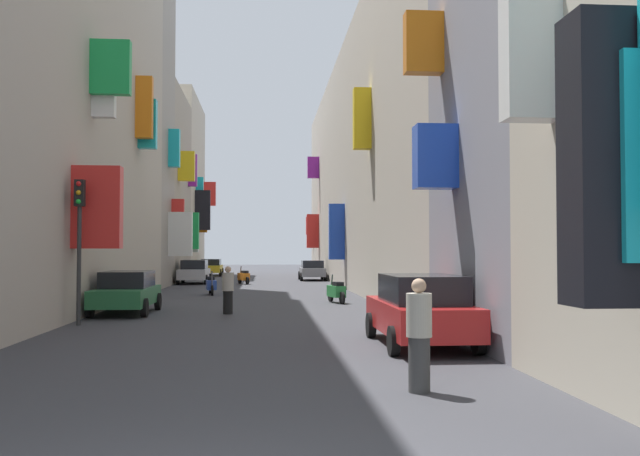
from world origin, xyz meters
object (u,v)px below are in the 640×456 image
Objects in this scene: scooter_orange at (244,277)px; scooter_blue at (211,285)px; pedestrian_near_left at (419,335)px; parked_car_red at (420,309)px; parked_car_grey at (312,270)px; scooter_green at (336,291)px; parked_car_silver at (194,271)px; parked_car_green at (127,291)px; pedestrian_crossing at (228,290)px; parked_car_yellow at (211,267)px; traffic_light_near_corner at (79,226)px.

scooter_blue is at bearing -96.72° from scooter_orange.
parked_car_red is at bearing 76.98° from pedestrian_near_left.
parked_car_grey is 2.10× the size of scooter_green.
parked_car_silver is at bearing -151.78° from parked_car_grey.
scooter_green is at bearing -66.82° from parked_car_silver.
parked_car_silver is 2.20× the size of scooter_green.
parked_car_grey reaches higher than parked_car_green.
pedestrian_crossing is at bearing -89.72° from scooter_orange.
parked_car_red is 19.29m from scooter_blue.
scooter_green is (-0.54, 12.66, -0.34)m from parked_car_red.
parked_car_silver reaches higher than scooter_green.
parked_car_green is (-7.96, -25.51, -0.00)m from parked_car_grey.
pedestrian_crossing is (-4.62, 8.07, -0.03)m from parked_car_red.
parked_car_green is at bearing 171.87° from pedestrian_crossing.
scooter_orange is at bearing 104.54° from scooter_green.
parked_car_yellow is at bearing 129.33° from parked_car_grey.
parked_car_green is 8.52m from scooter_green.
pedestrian_near_left is (6.86, -13.45, 0.10)m from parked_car_green.
scooter_blue is at bearing 107.96° from parked_car_red.
parked_car_red is 1.09× the size of traffic_light_near_corner.
parked_car_green is at bearing 117.02° from pedestrian_near_left.
parked_car_green is 20.49m from scooter_orange.
scooter_orange is 0.44× the size of traffic_light_near_corner.
pedestrian_crossing is 0.39× the size of traffic_light_near_corner.
parked_car_green is at bearing -90.19° from parked_car_yellow.
parked_car_silver reaches higher than parked_car_grey.
parked_car_silver is at bearing 89.73° from parked_car_green.
scooter_green is at bearing 28.85° from parked_car_green.
parked_car_green is (-0.11, -35.08, -0.00)m from parked_car_yellow.
traffic_light_near_corner is at bearing -99.58° from parked_car_green.
pedestrian_crossing is at bearing -84.75° from parked_car_yellow.
parked_car_red is at bearing -72.04° from scooter_blue.
parked_car_yellow is at bearing 89.81° from parked_car_green.
scooter_orange is at bearing 83.28° from scooter_blue.
scooter_blue is 1.15× the size of pedestrian_near_left.
parked_car_red is (0.04, -34.06, 0.07)m from parked_car_grey.
pedestrian_near_left reaches higher than parked_car_silver.
scooter_green is 1.15× the size of pedestrian_near_left.
scooter_blue is at bearing 78.78° from traffic_light_near_corner.
parked_car_red reaches higher than scooter_orange.
parked_car_grey is at bearing 48.48° from scooter_orange.
parked_car_red reaches higher than parked_car_grey.
parked_car_grey is at bearing -50.67° from parked_car_yellow.
scooter_blue is (-1.23, -10.43, 0.00)m from scooter_orange.
parked_car_grey is 2.26× the size of scooter_orange.
scooter_green is 17.58m from pedestrian_near_left.
pedestrian_crossing is at bearing -99.99° from parked_car_grey.
parked_car_red reaches higher than scooter_green.
parked_car_silver is 2.37× the size of scooter_orange.
traffic_light_near_corner is (-8.57, -29.16, 2.06)m from parked_car_grey.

